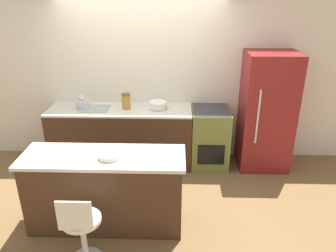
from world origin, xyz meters
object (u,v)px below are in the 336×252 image
at_px(oven_range, 210,137).
at_px(stool_chair, 82,232).
at_px(kettle, 82,103).
at_px(mixing_bowl, 158,105).
at_px(refrigerator, 266,112).

xyz_separation_m(oven_range, stool_chair, (-1.45, -2.14, -0.05)).
relative_size(kettle, mixing_bowl, 0.77).
bearing_deg(oven_range, kettle, 178.87).
relative_size(refrigerator, kettle, 8.89).
bearing_deg(oven_range, refrigerator, -0.16).
relative_size(refrigerator, mixing_bowl, 6.83).
distance_m(oven_range, stool_chair, 2.58).
bearing_deg(kettle, stool_chair, -76.30).
height_order(stool_chair, mixing_bowl, mixing_bowl).
bearing_deg(stool_chair, oven_range, 55.90).
bearing_deg(refrigerator, mixing_bowl, 178.56).
height_order(oven_range, mixing_bowl, mixing_bowl).
height_order(refrigerator, kettle, refrigerator).
bearing_deg(mixing_bowl, refrigerator, -1.44).
relative_size(refrigerator, stool_chair, 2.06).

